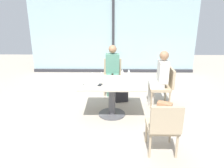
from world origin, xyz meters
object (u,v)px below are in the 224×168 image
(wine_glass_4, at_px, (122,72))
(wine_glass_6, at_px, (82,79))
(dining_table_main, at_px, (112,90))
(wine_glass_2, at_px, (101,74))
(chair_near_window, at_px, (113,74))
(handbag_1, at_px, (164,109))
(handbag_0, at_px, (121,96))
(wine_glass_0, at_px, (137,79))
(wine_glass_1, at_px, (129,72))
(person_far_right, at_px, (160,76))
(chair_front_right, at_px, (164,125))
(person_near_window, at_px, (113,68))
(chair_far_right, at_px, (164,85))
(cell_phone_on_table, at_px, (100,85))
(wine_glass_3, at_px, (86,77))
(wine_glass_5, at_px, (92,75))
(coffee_cup, at_px, (108,83))

(wine_glass_4, bearing_deg, wine_glass_6, -146.84)
(dining_table_main, height_order, wine_glass_2, wine_glass_2)
(chair_near_window, height_order, handbag_1, chair_near_window)
(handbag_0, bearing_deg, wine_glass_0, -86.68)
(wine_glass_1, bearing_deg, chair_near_window, 109.40)
(person_far_right, xyz_separation_m, wine_glass_4, (-0.84, -0.22, 0.16))
(chair_front_right, bearing_deg, person_near_window, 107.63)
(wine_glass_1, xyz_separation_m, handbag_1, (0.74, -0.29, -0.72))
(person_far_right, height_order, wine_glass_1, person_far_right)
(wine_glass_4, height_order, wine_glass_6, same)
(dining_table_main, xyz_separation_m, wine_glass_0, (0.48, -0.19, 0.31))
(wine_glass_2, distance_m, wine_glass_6, 0.47)
(chair_front_right, bearing_deg, wine_glass_4, 109.74)
(wine_glass_0, relative_size, wine_glass_4, 1.00)
(chair_front_right, bearing_deg, wine_glass_6, 141.47)
(chair_far_right, relative_size, handbag_0, 2.90)
(chair_front_right, distance_m, cell_phone_on_table, 1.52)
(chair_front_right, xyz_separation_m, wine_glass_1, (-0.43, 1.57, 0.37))
(dining_table_main, bearing_deg, chair_near_window, 90.00)
(wine_glass_2, height_order, wine_glass_3, same)
(wine_glass_2, relative_size, wine_glass_3, 1.00)
(dining_table_main, relative_size, person_near_window, 1.03)
(chair_front_right, relative_size, wine_glass_2, 4.70)
(wine_glass_0, xyz_separation_m, handbag_1, (0.62, 0.19, -0.72))
(wine_glass_1, xyz_separation_m, wine_glass_2, (-0.57, -0.19, 0.00))
(chair_near_window, height_order, wine_glass_3, wine_glass_3)
(wine_glass_6, height_order, cell_phone_on_table, wine_glass_6)
(dining_table_main, distance_m, handbag_0, 0.84)
(chair_near_window, bearing_deg, handbag_0, -70.13)
(chair_near_window, bearing_deg, wine_glass_5, -107.90)
(handbag_0, bearing_deg, wine_glass_1, -84.40)
(chair_far_right, relative_size, wine_glass_6, 4.70)
(wine_glass_2, distance_m, wine_glass_3, 0.34)
(wine_glass_6, height_order, handbag_1, wine_glass_6)
(person_far_right, bearing_deg, wine_glass_6, -155.94)
(wine_glass_0, distance_m, cell_phone_on_table, 0.72)
(dining_table_main, distance_m, coffee_cup, 0.30)
(wine_glass_1, bearing_deg, cell_phone_on_table, -141.14)
(person_near_window, distance_m, wine_glass_6, 1.51)
(chair_near_window, bearing_deg, person_far_right, -36.32)
(wine_glass_1, bearing_deg, chair_front_right, -74.69)
(person_near_window, distance_m, person_far_right, 1.25)
(wine_glass_3, relative_size, handbag_1, 0.62)
(wine_glass_2, xyz_separation_m, wine_glass_3, (-0.29, -0.18, 0.00))
(wine_glass_3, distance_m, coffee_cup, 0.44)
(chair_near_window, xyz_separation_m, cell_phone_on_table, (-0.23, -1.48, 0.24))
(wine_glass_6, bearing_deg, chair_front_right, -38.53)
(wine_glass_3, bearing_deg, handbag_0, 47.55)
(dining_table_main, height_order, person_near_window, person_near_window)
(chair_front_right, height_order, cell_phone_on_table, chair_front_right)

